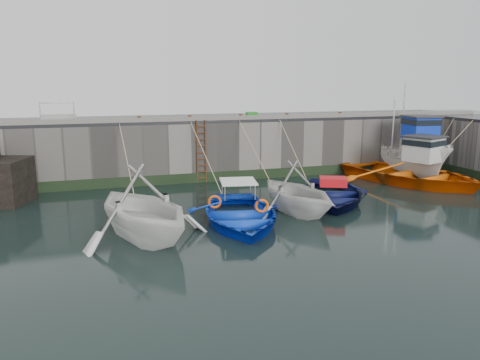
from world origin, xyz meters
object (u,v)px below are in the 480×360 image
object	(u,v)px
boat_far_white	(412,157)
bollard_b	(190,118)
boat_near_blacktrim	(295,212)
boat_far_orange	(411,173)
boat_near_blue	(240,222)
boat_near_white	(144,238)
bollard_c	(241,117)
bollard_a	(139,119)
ladder	(201,152)
bollard_d	(287,116)
bollard_e	(340,114)
boat_near_navy	(331,201)
fish_crate	(252,115)

from	to	relation	value
boat_far_white	bollard_b	xyz separation A→B (m)	(-11.99, 1.96, 2.28)
boat_near_blacktrim	boat_far_orange	size ratio (longest dim) A/B	0.50
boat_near_blue	bollard_b	xyz separation A→B (m)	(-0.28, 7.60, 3.30)
boat_near_white	bollard_c	distance (m)	10.75
boat_far_white	bollard_a	distance (m)	14.80
ladder	bollard_c	distance (m)	2.81
bollard_a	boat_near_blacktrim	bearing A→B (deg)	-52.43
bollard_d	boat_far_white	bearing A→B (deg)	-16.30
boat_near_blacktrim	bollard_e	size ratio (longest dim) A/B	15.95
boat_near_white	boat_near_navy	world-z (taller)	boat_near_white
fish_crate	bollard_b	bearing A→B (deg)	-164.23
boat_near_blacktrim	bollard_b	xyz separation A→B (m)	(-2.82, 6.91, 3.30)
boat_near_navy	boat_far_orange	bearing A→B (deg)	44.03
boat_far_white	bollard_e	world-z (taller)	boat_far_white
boat_near_blacktrim	boat_near_navy	distance (m)	2.51
boat_near_blue	fish_crate	distance (m)	9.71
bollard_b	boat_near_white	bearing A→B (deg)	-111.61
ladder	bollard_b	world-z (taller)	bollard_b
bollard_a	bollard_b	distance (m)	2.50
boat_far_white	bollard_c	size ratio (longest dim) A/B	23.00
fish_crate	bollard_d	xyz separation A→B (m)	(1.69, -0.90, -0.02)
bollard_d	boat_near_navy	bearing A→B (deg)	-92.84
boat_near_white	fish_crate	xyz separation A→B (m)	(6.90, 9.20, 3.32)
boat_far_white	boat_near_white	bearing A→B (deg)	-151.02
boat_near_blacktrim	bollard_b	world-z (taller)	bollard_b
ladder	bollard_b	bearing A→B (deg)	146.14
bollard_a	bollard_c	xyz separation A→B (m)	(5.20, 0.00, 0.00)
boat_near_blacktrim	bollard_c	size ratio (longest dim) A/B	15.95
boat_near_blue	bollard_d	world-z (taller)	bollard_d
boat_near_blacktrim	boat_far_white	bearing A→B (deg)	18.18
ladder	boat_near_blue	distance (m)	7.44
bollard_d	boat_far_orange	bearing A→B (deg)	-33.79
boat_near_blacktrim	bollard_b	size ratio (longest dim) A/B	15.95
boat_near_blacktrim	bollard_d	xyz separation A→B (m)	(2.48, 6.91, 3.30)
bollard_b	bollard_a	bearing A→B (deg)	180.00
boat_near_white	boat_far_white	world-z (taller)	boat_far_white
boat_far_white	bollard_b	world-z (taller)	boat_far_white
boat_near_blue	fish_crate	world-z (taller)	fish_crate
boat_near_navy	boat_near_blacktrim	bearing A→B (deg)	-127.54
boat_near_navy	fish_crate	distance (m)	7.53
boat_far_white	bollard_e	size ratio (longest dim) A/B	23.00
ladder	bollard_e	world-z (taller)	bollard_e
boat_near_blacktrim	bollard_b	bearing A→B (deg)	101.99
boat_near_blacktrim	bollard_d	distance (m)	8.05
boat_far_orange	fish_crate	world-z (taller)	boat_far_orange
ladder	boat_near_navy	xyz separation A→B (m)	(4.52, -5.37, -1.59)
boat_near_blacktrim	bollard_e	xyz separation A→B (m)	(5.68, 6.91, 3.30)
boat_far_white	bollard_d	world-z (taller)	boat_far_white
boat_far_orange	bollard_c	xyz separation A→B (m)	(-8.00, 3.62, 2.80)
bollard_e	bollard_a	bearing A→B (deg)	180.00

